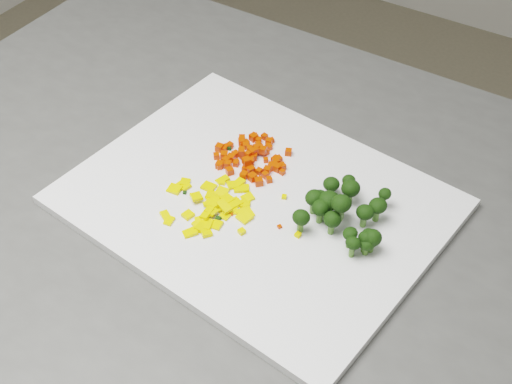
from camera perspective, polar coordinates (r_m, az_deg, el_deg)
The scene contains 145 objects.
cutting_board at distance 0.83m, azimuth 0.00°, elevation -0.77°, with size 0.41×0.32×0.01m, color white.
carrot_pile at distance 0.86m, azimuth -0.30°, elevation 3.25°, with size 0.09×0.09×0.03m, color red, non-canonical shape.
pepper_pile at distance 0.81m, azimuth -3.78°, elevation -0.92°, with size 0.11×0.11×0.01m, color yellow, non-canonical shape.
broccoli_pile at distance 0.79m, azimuth 6.91°, elevation -0.94°, with size 0.11×0.11×0.05m, color black, non-canonical shape.
carrot_cube_0 at distance 0.89m, azimuth 0.98°, elevation 3.71°, with size 0.01×0.01×0.01m, color red.
carrot_cube_1 at distance 0.87m, azimuth -2.41°, elevation 2.52°, with size 0.01×0.01×0.01m, color red.
carrot_cube_2 at distance 0.87m, azimuth -0.52°, elevation 2.63°, with size 0.01×0.01×0.01m, color red.
carrot_cube_3 at distance 0.86m, azimuth -1.62°, elevation 2.28°, with size 0.01×0.01×0.01m, color red.
carrot_cube_4 at distance 0.90m, azimuth -0.20°, elevation 4.40°, with size 0.01×0.01×0.01m, color red.
carrot_cube_5 at distance 0.86m, azimuth -2.82°, elevation 2.22°, with size 0.01×0.01×0.01m, color red.
carrot_cube_6 at distance 0.90m, azimuth 0.20°, elevation 4.16°, with size 0.01×0.01×0.01m, color red.
carrot_cube_7 at distance 0.89m, azimuth 1.05°, elevation 4.04°, with size 0.01×0.01×0.01m, color red.
carrot_cube_8 at distance 0.87m, azimuth 0.01°, elevation 3.38°, with size 0.01×0.01×0.01m, color red.
carrot_cube_9 at distance 0.86m, azimuth -0.87°, elevation 1.87°, with size 0.01×0.01×0.01m, color red.
carrot_cube_10 at distance 0.85m, azimuth -0.77°, elevation 2.48°, with size 0.01×0.01×0.01m, color red.
carrot_cube_11 at distance 0.89m, azimuth -2.11°, elevation 3.76°, with size 0.01×0.01×0.01m, color red.
carrot_cube_12 at distance 0.88m, azimuth -0.35°, elevation 3.32°, with size 0.01×0.01×0.01m, color red.
carrot_cube_13 at distance 0.89m, azimuth -0.79°, elevation 3.96°, with size 0.01×0.01×0.01m, color red.
carrot_cube_14 at distance 0.86m, azimuth -0.67°, elevation 3.03°, with size 0.01×0.01×0.01m, color red.
carrot_cube_15 at distance 0.90m, azimuth 0.68°, elevation 4.46°, with size 0.01×0.01×0.01m, color red.
carrot_cube_16 at distance 0.85m, azimuth -2.12°, elevation 1.69°, with size 0.01×0.01×0.01m, color red.
carrot_cube_17 at distance 0.87m, azimuth -0.30°, elevation 3.23°, with size 0.01×0.01×0.01m, color red.
carrot_cube_18 at distance 0.87m, azimuth 0.78°, elevation 2.58°, with size 0.01×0.01×0.01m, color red.
carrot_cube_19 at distance 0.87m, azimuth -2.00°, elevation 2.75°, with size 0.01×0.01×0.01m, color red.
carrot_cube_20 at distance 0.86m, azimuth -0.50°, elevation 2.43°, with size 0.01×0.01×0.01m, color red.
carrot_cube_21 at distance 0.87m, azimuth -3.18°, elevation 2.90°, with size 0.01×0.01×0.01m, color red.
carrot_cube_22 at distance 0.88m, azimuth 2.61°, elevation 3.21°, with size 0.01×0.01×0.01m, color red.
carrot_cube_23 at distance 0.89m, azimuth -1.13°, elevation 3.90°, with size 0.01×0.01×0.01m, color red.
carrot_cube_24 at distance 0.87m, azimuth 1.49°, elevation 2.61°, with size 0.01×0.01×0.01m, color red.
carrot_cube_25 at distance 0.90m, azimuth -1.13°, elevation 4.31°, with size 0.01×0.01×0.01m, color red.
carrot_cube_26 at distance 0.85m, azimuth 2.11°, elevation 1.60°, with size 0.01×0.01×0.01m, color red.
carrot_cube_27 at distance 0.86m, azimuth 1.68°, elevation 1.97°, with size 0.01×0.01×0.01m, color red.
carrot_cube_28 at distance 0.89m, azimuth -0.81°, elevation 3.70°, with size 0.01×0.01×0.01m, color red.
carrot_cube_29 at distance 0.86m, azimuth -2.95°, elevation 2.17°, with size 0.01×0.01×0.01m, color red.
carrot_cube_30 at distance 0.87m, azimuth 0.56°, elevation 3.37°, with size 0.01×0.01×0.01m, color red.
carrot_cube_31 at distance 0.85m, azimuth -0.98°, elevation 1.36°, with size 0.01×0.01×0.01m, color red.
carrot_cube_32 at distance 0.84m, azimuth 1.05°, elevation 0.99°, with size 0.01×0.01×0.01m, color red.
carrot_cube_33 at distance 0.88m, azimuth -2.59°, elevation 3.43°, with size 0.01×0.01×0.01m, color red.
carrot_cube_34 at distance 0.89m, azimuth -2.10°, elevation 3.70°, with size 0.01×0.01×0.01m, color red.
carrot_cube_35 at distance 0.90m, azimuth 1.25°, elevation 4.17°, with size 0.01×0.01×0.01m, color red.
carrot_cube_36 at distance 0.87m, azimuth -1.18°, elevation 3.42°, with size 0.01×0.01×0.01m, color red.
carrot_cube_37 at distance 0.88m, azimuth 0.03°, elevation 3.58°, with size 0.01×0.01×0.01m, color red.
carrot_cube_38 at distance 0.86m, azimuth -2.26°, elevation 2.22°, with size 0.01×0.01×0.01m, color red.
carrot_cube_39 at distance 0.87m, azimuth -1.18°, elevation 3.22°, with size 0.01×0.01×0.01m, color red.
carrot_cube_40 at distance 0.84m, azimuth -0.29°, elevation 1.19°, with size 0.01×0.01×0.01m, color red.
carrot_cube_41 at distance 0.86m, azimuth 2.09°, elevation 2.05°, with size 0.01×0.01×0.01m, color red.
carrot_cube_42 at distance 0.89m, azimuth 0.18°, elevation 3.86°, with size 0.01×0.01×0.01m, color red.
carrot_cube_43 at distance 0.85m, azimuth 0.91°, elevation 1.77°, with size 0.01×0.01×0.01m, color red.
carrot_cube_44 at distance 0.88m, azimuth -1.65°, elevation 3.05°, with size 0.01×0.01×0.01m, color red.
carrot_cube_45 at distance 0.85m, azimuth 0.25°, elevation 1.67°, with size 0.01×0.01×0.01m, color red.
carrot_cube_46 at distance 0.84m, azimuth 0.22°, elevation 0.84°, with size 0.01×0.01×0.01m, color red.
carrot_cube_47 at distance 0.85m, azimuth 0.74°, elevation 1.37°, with size 0.01×0.01×0.01m, color red.
carrot_cube_48 at distance 0.88m, azimuth -2.94°, elevation 3.56°, with size 0.01×0.01×0.01m, color red.
carrot_cube_49 at distance 0.87m, azimuth 1.59°, elevation 2.77°, with size 0.01×0.01×0.01m, color red.
carrot_cube_50 at distance 0.87m, azimuth -0.98°, elevation 2.88°, with size 0.01×0.01×0.01m, color red.
carrot_cube_51 at distance 0.90m, azimuth -0.11°, elevation 4.51°, with size 0.01×0.01×0.01m, color red.
carrot_cube_52 at distance 0.89m, azimuth 1.09°, elevation 3.57°, with size 0.01×0.01×0.01m, color red.
carrot_cube_53 at distance 0.87m, azimuth -0.21°, elevation 2.87°, with size 0.01×0.01×0.01m, color red.
carrot_cube_54 at distance 0.88m, azimuth 0.24°, elevation 3.50°, with size 0.01×0.01×0.01m, color red.
carrot_cube_55 at distance 0.89m, azimuth -1.16°, elevation 4.03°, with size 0.01×0.01×0.01m, color red.
carrot_cube_56 at distance 0.89m, azimuth -2.43°, elevation 3.63°, with size 0.01×0.01×0.01m, color red.
carrot_cube_57 at distance 0.87m, azimuth 1.79°, elevation 2.63°, with size 0.01×0.01×0.01m, color red.
carrot_cube_58 at distance 0.86m, azimuth 1.61°, elevation 2.42°, with size 0.01×0.01×0.01m, color red.
carrot_cube_59 at distance 0.90m, azimuth -0.19°, elevation 4.33°, with size 0.01×0.01×0.01m, color red.
carrot_cube_60 at distance 0.88m, azimuth 0.84°, elevation 3.21°, with size 0.01×0.01×0.01m, color red.
carrot_cube_61 at distance 0.86m, azimuth 1.32°, elevation 2.07°, with size 0.01×0.01×0.01m, color red.
carrot_cube_62 at distance 0.90m, azimuth -1.11°, elevation 4.15°, with size 0.01×0.01×0.01m, color red.
carrot_cube_63 at distance 0.86m, azimuth 1.27°, elevation 2.09°, with size 0.01×0.01×0.01m, color red.
carrot_cube_64 at distance 0.87m, azimuth -0.50°, elevation 3.47°, with size 0.01×0.01×0.01m, color red.
carrot_cube_65 at distance 0.85m, azimuth -0.43°, elevation 1.78°, with size 0.01×0.01×0.01m, color red.
carrot_cube_66 at distance 0.86m, azimuth -2.98°, elevation 2.08°, with size 0.01×0.01×0.01m, color red.
carrot_cube_67 at distance 0.87m, azimuth -2.56°, elevation 2.95°, with size 0.01×0.01×0.01m, color red.
carrot_cube_68 at distance 0.86m, azimuth -1.59°, elevation 2.41°, with size 0.01×0.01×0.01m, color red.
pepper_chunk_0 at distance 0.79m, azimuth -4.07°, elevation -2.60°, with size 0.02×0.01×0.00m, color yellow.
pepper_chunk_1 at distance 0.82m, azimuth -0.85°, elevation -0.92°, with size 0.01×0.02×0.00m, color yellow.
pepper_chunk_2 at distance 0.81m, azimuth -3.50°, elevation -0.94°, with size 0.02×0.02×0.00m, color yellow.
pepper_chunk_3 at distance 0.84m, azimuth -6.54°, elevation 0.23°, with size 0.01×0.02×0.00m, color yellow.
pepper_chunk_4 at distance 0.79m, azimuth -4.00°, elevation -3.26°, with size 0.01×0.01×0.00m, color yellow.
pepper_chunk_5 at distance 0.82m, azimuth -2.30°, elevation -0.57°, with size 0.01×0.01×0.00m, color yellow.
pepper_chunk_6 at distance 0.80m, azimuth -0.88°, elevation -1.72°, with size 0.02×0.02×0.00m, color yellow.
pepper_chunk_7 at distance 0.82m, azimuth -3.46°, elevation -0.65°, with size 0.01×0.02×0.00m, color yellow.
pepper_chunk_8 at distance 0.84m, azimuth -1.95°, elevation 0.55°, with size 0.01×0.01×0.00m, color yellow.
pepper_chunk_9 at distance 0.84m, azimuth -5.69°, elevation 0.78°, with size 0.01×0.01×0.00m, color yellow.
pepper_chunk_10 at distance 0.80m, azimuth -0.92°, elevation -2.03°, with size 0.02×0.02×0.00m, color yellow.
pepper_chunk_11 at distance 0.82m, azimuth -0.67°, elevation -0.46°, with size 0.01×0.01×0.00m, color yellow.
pepper_chunk_12 at distance 0.81m, azimuth -1.76°, elevation -0.93°, with size 0.02×0.01×0.00m, color yellow.
pepper_chunk_13 at distance 0.79m, azimuth -5.29°, elevation -3.24°, with size 0.02×0.01×0.00m, color yellow.
pepper_chunk_14 at distance 0.81m, azimuth -2.17°, elevation -1.17°, with size 0.01×0.02×0.00m, color yellow.
pepper_chunk_15 at distance 0.80m, azimuth -2.55°, elevation -1.17°, with size 0.02×0.01×0.00m, color yellow.
pepper_chunk_16 at distance 0.84m, azimuth -2.70°, elevation 0.97°, with size 0.02×0.01×0.00m, color yellow.
pepper_chunk_17 at distance 0.83m, azimuth -1.16°, elevation 0.28°, with size 0.02×0.01×0.00m, color yellow.
pepper_chunk_18 at distance 0.80m, azimuth -2.46°, elevation -1.88°, with size 0.01×0.01×0.00m, color yellow.
pepper_chunk_19 at distance 0.79m, azimuth -4.28°, elevation -2.79°, with size 0.02×0.01×0.00m, color yellow.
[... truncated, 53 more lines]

